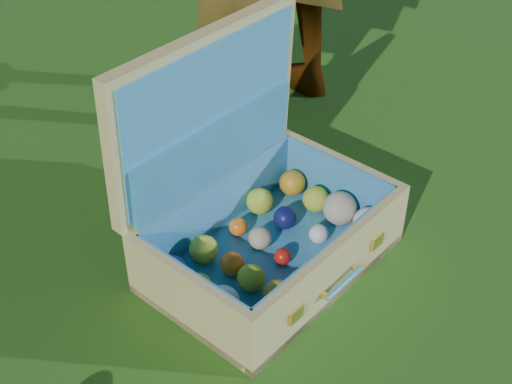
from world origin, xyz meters
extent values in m
plane|color=#215114|center=(0.00, 0.00, 0.00)|extent=(60.00, 60.00, 0.00)
cube|color=tan|center=(-0.01, 0.17, 0.01)|extent=(0.63, 0.52, 0.02)
cube|color=tan|center=(0.05, 0.01, 0.08)|extent=(0.52, 0.20, 0.16)
cube|color=tan|center=(-0.07, 0.33, 0.08)|extent=(0.52, 0.20, 0.16)
cube|color=tan|center=(-0.26, 0.08, 0.08)|extent=(0.13, 0.31, 0.16)
cube|color=tan|center=(0.24, 0.26, 0.08)|extent=(0.13, 0.31, 0.16)
cube|color=teal|center=(-0.01, 0.17, 0.02)|extent=(0.58, 0.47, 0.01)
cube|color=teal|center=(0.04, 0.02, 0.09)|extent=(0.48, 0.17, 0.14)
cube|color=teal|center=(-0.06, 0.32, 0.09)|extent=(0.48, 0.17, 0.14)
cube|color=teal|center=(-0.25, 0.09, 0.09)|extent=(0.11, 0.31, 0.14)
cube|color=teal|center=(0.22, 0.25, 0.09)|extent=(0.11, 0.31, 0.14)
cube|color=tan|center=(-0.07, 0.35, 0.35)|extent=(0.53, 0.23, 0.36)
cube|color=teal|center=(-0.07, 0.33, 0.34)|extent=(0.48, 0.19, 0.32)
cube|color=teal|center=(-0.07, 0.33, 0.24)|extent=(0.47, 0.18, 0.15)
cube|color=#F2C659|center=(-0.09, -0.05, 0.08)|extent=(0.04, 0.02, 0.03)
cube|color=#F2C659|center=(0.19, 0.04, 0.08)|extent=(0.04, 0.02, 0.03)
cylinder|color=teal|center=(0.05, -0.02, 0.07)|extent=(0.12, 0.05, 0.01)
cube|color=#F2C659|center=(0.00, -0.03, 0.07)|extent=(0.02, 0.02, 0.01)
cube|color=#F2C659|center=(0.10, 0.01, 0.07)|extent=(0.02, 0.02, 0.01)
sphere|color=gold|center=(-0.16, 0.00, 0.05)|extent=(0.06, 0.06, 0.06)
sphere|color=orange|center=(-0.08, 0.03, 0.06)|extent=(0.06, 0.06, 0.06)
sphere|color=orange|center=(0.04, 0.06, 0.05)|extent=(0.05, 0.05, 0.05)
sphere|color=red|center=(0.12, 0.10, 0.04)|extent=(0.04, 0.04, 0.04)
sphere|color=silver|center=(0.22, 0.12, 0.06)|extent=(0.07, 0.07, 0.07)
sphere|color=silver|center=(-0.19, 0.07, 0.06)|extent=(0.07, 0.07, 0.07)
sphere|color=gold|center=(-0.10, 0.10, 0.06)|extent=(0.06, 0.06, 0.06)
sphere|color=red|center=(0.00, 0.14, 0.05)|extent=(0.04, 0.04, 0.04)
sphere|color=silver|center=(0.11, 0.16, 0.05)|extent=(0.05, 0.05, 0.05)
sphere|color=beige|center=(0.19, 0.20, 0.07)|extent=(0.08, 0.08, 0.08)
sphere|color=gold|center=(-0.21, 0.14, 0.06)|extent=(0.06, 0.06, 0.06)
sphere|color=orange|center=(-0.11, 0.17, 0.05)|extent=(0.06, 0.06, 0.06)
sphere|color=beige|center=(-0.02, 0.21, 0.05)|extent=(0.05, 0.05, 0.05)
sphere|color=#0F144B|center=(0.07, 0.24, 0.05)|extent=(0.06, 0.06, 0.06)
sphere|color=gold|center=(0.17, 0.26, 0.06)|extent=(0.07, 0.07, 0.07)
sphere|color=#0F144B|center=(-0.24, 0.21, 0.06)|extent=(0.06, 0.06, 0.06)
sphere|color=gold|center=(-0.15, 0.24, 0.06)|extent=(0.07, 0.07, 0.07)
sphere|color=orange|center=(-0.04, 0.28, 0.05)|extent=(0.04, 0.04, 0.04)
sphere|color=gold|center=(0.04, 0.32, 0.06)|extent=(0.07, 0.07, 0.07)
sphere|color=orange|center=(0.15, 0.35, 0.06)|extent=(0.07, 0.07, 0.07)
camera|label=1|loc=(-0.63, -0.86, 1.15)|focal=50.00mm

